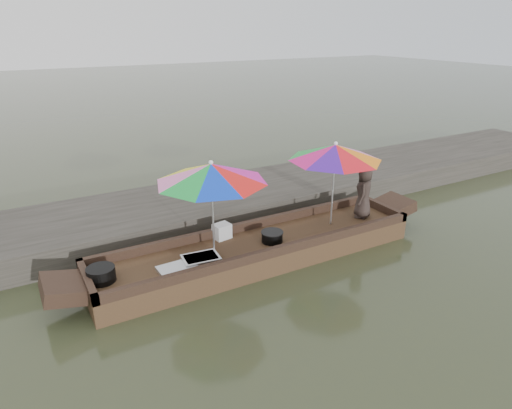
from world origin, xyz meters
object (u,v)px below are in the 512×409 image
tray_crayfish (201,259)px  supply_bag (222,231)px  boat_hull (259,251)px  tray_scallop (177,269)px  vendor (364,192)px  umbrella_stern (333,184)px  cooking_pot (101,274)px  charcoal_grill (272,237)px  umbrella_bow (213,209)px

tray_crayfish → supply_bag: 0.89m
boat_hull → tray_crayfish: tray_crayfish is taller
tray_crayfish → supply_bag: (0.65, 0.60, 0.09)m
tray_scallop → tray_crayfish: bearing=10.7°
vendor → umbrella_stern: (-0.73, 0.02, 0.28)m
cooking_pot → vendor: vendor is taller
cooking_pot → charcoal_grill: cooking_pot is taller
boat_hull → vendor: (2.26, -0.02, 0.67)m
umbrella_bow → tray_crayfish: bearing=-152.5°
cooking_pot → charcoal_grill: 2.80m
supply_bag → umbrella_stern: bearing=-12.6°
tray_scallop → umbrella_bow: (0.71, 0.23, 0.74)m
charcoal_grill → umbrella_bow: size_ratio=0.21×
umbrella_bow → cooking_pot: bearing=179.2°
supply_bag → umbrella_stern: (2.00, -0.45, 0.65)m
cooking_pot → tray_scallop: cooking_pot is taller
charcoal_grill → umbrella_stern: (1.32, 0.09, 0.69)m
cooking_pot → vendor: size_ratio=0.41×
tray_scallop → vendor: size_ratio=0.56×
tray_scallop → umbrella_stern: size_ratio=0.34×
boat_hull → umbrella_bow: size_ratio=3.29×
tray_scallop → vendor: (3.80, 0.22, 0.47)m
charcoal_grill → umbrella_bow: bearing=174.9°
supply_bag → vendor: size_ratio=0.28×
cooking_pot → tray_crayfish: bearing=-7.1°
tray_scallop → supply_bag: (1.07, 0.68, 0.10)m
charcoal_grill → umbrella_bow: 1.25m
cooking_pot → tray_crayfish: (1.46, -0.18, -0.06)m
vendor → umbrella_stern: umbrella_stern is taller
umbrella_stern → boat_hull: bearing=180.0°
tray_scallop → charcoal_grill: (1.75, 0.14, 0.05)m
tray_crayfish → umbrella_stern: 2.76m
charcoal_grill → umbrella_stern: size_ratio=0.22×
tray_scallop → charcoal_grill: 1.75m
tray_crayfish → vendor: size_ratio=0.56×
cooking_pot → umbrella_stern: bearing=-0.4°
cooking_pot → umbrella_stern: umbrella_stern is taller
tray_scallop → umbrella_stern: umbrella_stern is taller
umbrella_stern → tray_scallop: bearing=-175.6°
vendor → umbrella_bow: bearing=-44.2°
vendor → umbrella_bow: umbrella_bow is taller
charcoal_grill → supply_bag: (-0.68, 0.54, 0.05)m
supply_bag → umbrella_stern: 2.15m
tray_crayfish → supply_bag: bearing=42.8°
boat_hull → charcoal_grill: (0.20, -0.09, 0.26)m
vendor → umbrella_bow: size_ratio=0.58×
charcoal_grill → supply_bag: supply_bag is taller
supply_bag → tray_crayfish: bearing=-137.2°
cooking_pot → umbrella_stern: (4.12, -0.03, 0.67)m
tray_crayfish → supply_bag: size_ratio=2.01×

